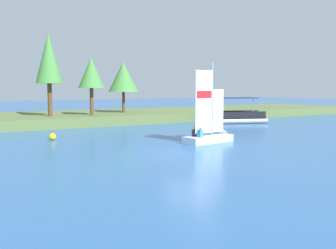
{
  "coord_description": "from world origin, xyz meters",
  "views": [
    {
      "loc": [
        -12.49,
        -18.52,
        3.86
      ],
      "look_at": [
        2.03,
        5.27,
        1.2
      ],
      "focal_mm": 41.73,
      "sensor_mm": 36.0,
      "label": 1
    }
  ],
  "objects_px": {
    "channel_buoy": "(53,137)",
    "pontoon_boat": "(236,117)",
    "shoreline_tree_left": "(49,59)",
    "sailboat": "(214,135)",
    "shoreline_tree_centre": "(123,77)",
    "shoreline_tree_midleft": "(91,73)"
  },
  "relations": [
    {
      "from": "shoreline_tree_midleft",
      "to": "shoreline_tree_centre",
      "type": "relative_size",
      "value": 1.03
    },
    {
      "from": "shoreline_tree_midleft",
      "to": "pontoon_boat",
      "type": "bearing_deg",
      "value": -24.32
    },
    {
      "from": "shoreline_tree_centre",
      "to": "shoreline_tree_left",
      "type": "bearing_deg",
      "value": -170.64
    },
    {
      "from": "shoreline_tree_left",
      "to": "pontoon_boat",
      "type": "relative_size",
      "value": 1.2
    },
    {
      "from": "shoreline_tree_left",
      "to": "channel_buoy",
      "type": "bearing_deg",
      "value": -103.99
    },
    {
      "from": "pontoon_boat",
      "to": "channel_buoy",
      "type": "relative_size",
      "value": 13.37
    },
    {
      "from": "shoreline_tree_centre",
      "to": "channel_buoy",
      "type": "relative_size",
      "value": 11.19
    },
    {
      "from": "shoreline_tree_left",
      "to": "sailboat",
      "type": "height_order",
      "value": "shoreline_tree_left"
    },
    {
      "from": "shoreline_tree_midleft",
      "to": "shoreline_tree_centre",
      "type": "distance_m",
      "value": 5.24
    },
    {
      "from": "shoreline_tree_left",
      "to": "sailboat",
      "type": "distance_m",
      "value": 19.85
    },
    {
      "from": "shoreline_tree_left",
      "to": "shoreline_tree_midleft",
      "type": "bearing_deg",
      "value": -12.6
    },
    {
      "from": "shoreline_tree_left",
      "to": "channel_buoy",
      "type": "xyz_separation_m",
      "value": [
        -2.67,
        -10.73,
        -6.4
      ]
    },
    {
      "from": "shoreline_tree_midleft",
      "to": "pontoon_boat",
      "type": "height_order",
      "value": "shoreline_tree_midleft"
    },
    {
      "from": "sailboat",
      "to": "pontoon_boat",
      "type": "bearing_deg",
      "value": 33.7
    },
    {
      "from": "shoreline_tree_centre",
      "to": "pontoon_boat",
      "type": "relative_size",
      "value": 0.84
    },
    {
      "from": "shoreline_tree_midleft",
      "to": "channel_buoy",
      "type": "distance_m",
      "value": 12.91
    },
    {
      "from": "shoreline_tree_midleft",
      "to": "shoreline_tree_left",
      "type": "bearing_deg",
      "value": 167.4
    },
    {
      "from": "channel_buoy",
      "to": "shoreline_tree_centre",
      "type": "bearing_deg",
      "value": 46.9
    },
    {
      "from": "channel_buoy",
      "to": "pontoon_boat",
      "type": "bearing_deg",
      "value": 9.64
    },
    {
      "from": "shoreline_tree_midleft",
      "to": "shoreline_tree_centre",
      "type": "height_order",
      "value": "shoreline_tree_midleft"
    },
    {
      "from": "shoreline_tree_left",
      "to": "shoreline_tree_centre",
      "type": "height_order",
      "value": "shoreline_tree_left"
    },
    {
      "from": "shoreline_tree_left",
      "to": "shoreline_tree_midleft",
      "type": "xyz_separation_m",
      "value": [
        4.02,
        -0.9,
        -1.36
      ]
    }
  ]
}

